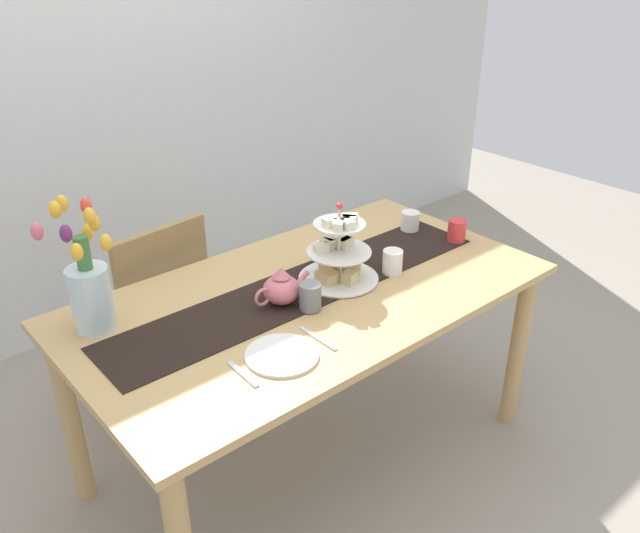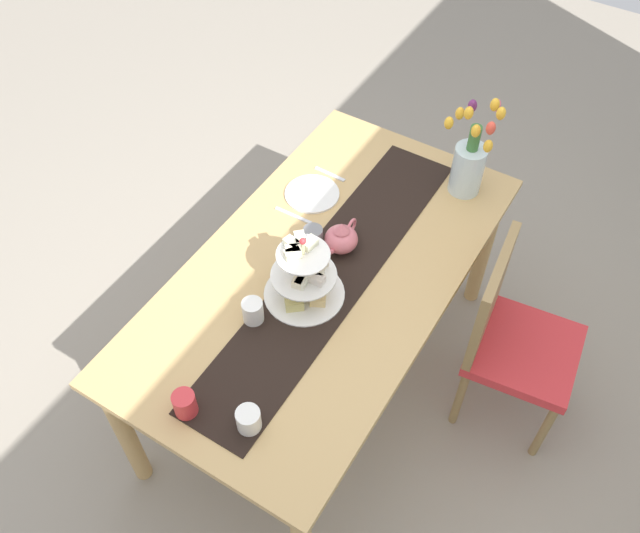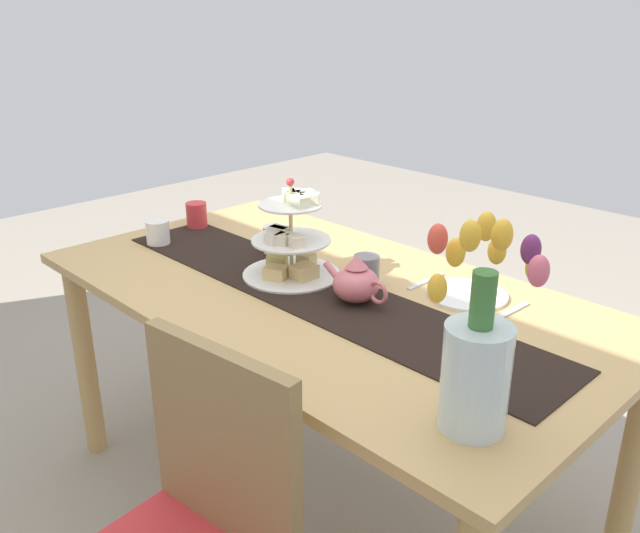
% 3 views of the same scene
% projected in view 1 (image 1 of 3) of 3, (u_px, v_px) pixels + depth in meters
% --- Properties ---
extents(ground_plane, '(8.00, 8.00, 0.00)m').
position_uv_depth(ground_plane, '(312.00, 453.00, 2.70)').
color(ground_plane, gray).
extents(room_wall_rear, '(6.00, 0.08, 2.60)m').
position_uv_depth(room_wall_rear, '(104.00, 78.00, 3.17)').
color(room_wall_rear, silver).
rests_on(room_wall_rear, ground_plane).
extents(dining_table, '(1.74, 0.94, 0.78)m').
position_uv_depth(dining_table, '(310.00, 316.00, 2.40)').
color(dining_table, tan).
rests_on(dining_table, ground_plane).
extents(chair_left, '(0.47, 0.47, 0.91)m').
position_uv_depth(chair_left, '(153.00, 308.00, 2.77)').
color(chair_left, olive).
rests_on(chair_left, ground_plane).
extents(table_runner, '(1.56, 0.30, 0.00)m').
position_uv_depth(table_runner, '(304.00, 287.00, 2.37)').
color(table_runner, black).
rests_on(table_runner, dining_table).
extents(tiered_cake_stand, '(0.30, 0.30, 0.30)m').
position_uv_depth(tiered_cake_stand, '(339.00, 255.00, 2.38)').
color(tiered_cake_stand, beige).
rests_on(tiered_cake_stand, table_runner).
extents(teapot, '(0.24, 0.13, 0.14)m').
position_uv_depth(teapot, '(281.00, 288.00, 2.25)').
color(teapot, '#D66B75').
rests_on(teapot, table_runner).
extents(tulip_vase, '(0.21, 0.21, 0.45)m').
position_uv_depth(tulip_vase, '(89.00, 286.00, 2.06)').
color(tulip_vase, silver).
rests_on(tulip_vase, dining_table).
extents(cream_jug, '(0.08, 0.08, 0.08)m').
position_uv_depth(cream_jug, '(410.00, 221.00, 2.81)').
color(cream_jug, white).
rests_on(cream_jug, dining_table).
extents(dinner_plate_left, '(0.23, 0.23, 0.01)m').
position_uv_depth(dinner_plate_left, '(282.00, 355.00, 1.99)').
color(dinner_plate_left, white).
rests_on(dinner_plate_left, dining_table).
extents(fork_left, '(0.02, 0.15, 0.01)m').
position_uv_depth(fork_left, '(243.00, 374.00, 1.90)').
color(fork_left, silver).
rests_on(fork_left, dining_table).
extents(knife_left, '(0.02, 0.17, 0.01)m').
position_uv_depth(knife_left, '(318.00, 338.00, 2.07)').
color(knife_left, silver).
rests_on(knife_left, dining_table).
extents(mug_grey, '(0.08, 0.08, 0.09)m').
position_uv_depth(mug_grey, '(310.00, 296.00, 2.21)').
color(mug_grey, slate).
rests_on(mug_grey, table_runner).
extents(mug_white_text, '(0.08, 0.08, 0.09)m').
position_uv_depth(mug_white_text, '(393.00, 262.00, 2.45)').
color(mug_white_text, white).
rests_on(mug_white_text, dining_table).
extents(mug_orange, '(0.08, 0.08, 0.09)m').
position_uv_depth(mug_orange, '(457.00, 231.00, 2.71)').
color(mug_orange, red).
rests_on(mug_orange, dining_table).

